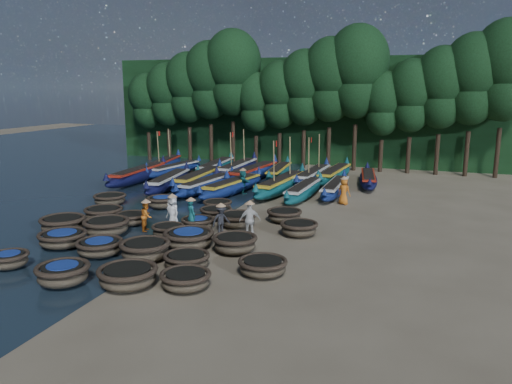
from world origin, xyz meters
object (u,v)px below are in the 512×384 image
(coracle_10, at_px, (63,224))
(long_boat_6, at_px, (281,185))
(coracle_7, at_px, (145,249))
(coracle_17, at_px, (198,223))
(coracle_3, at_px, (128,276))
(coracle_4, at_px, (186,279))
(coracle_9, at_px, (263,266))
(long_boat_1, at_px, (138,175))
(long_boat_14, at_px, (279,172))
(fisherman_3, at_px, (221,219))
(long_boat_12, at_px, (237,169))
(long_boat_5, at_px, (232,186))
(long_boat_7, at_px, (304,190))
(long_boat_16, at_px, (335,174))
(coracle_13, at_px, (189,238))
(long_boat_13, at_px, (253,173))
(long_boat_10, at_px, (175,169))
(coracle_18, at_px, (237,219))
(coracle_22, at_px, (217,205))
(coracle_24, at_px, (284,215))
(coracle_11, at_px, (106,226))
(fisherman_4, at_px, (250,219))
(fisherman_2, at_px, (147,215))
(coracle_1, at_px, (9,259))
(coracle_14, at_px, (235,243))
(long_boat_4, at_px, (207,185))
(coracle_15, at_px, (104,213))
(coracle_20, at_px, (110,199))
(coracle_2, at_px, (63,273))
(coracle_19, at_px, (299,228))
(fisherman_0, at_px, (173,212))
(fisherman_5, at_px, (243,181))
(long_boat_9, at_px, (164,165))
(coracle_12, at_px, (168,230))
(coracle_8, at_px, (187,260))
(coracle_6, at_px, (100,247))
(coracle_16, at_px, (132,218))
(long_boat_3, at_px, (199,179))
(long_boat_17, at_px, (368,179))
(long_boat_8, at_px, (335,188))
(long_boat_15, at_px, (313,176))

(coracle_10, relative_size, long_boat_6, 0.26)
(coracle_7, distance_m, coracle_17, 5.00)
(coracle_3, height_order, coracle_17, coracle_3)
(coracle_4, relative_size, coracle_9, 0.98)
(long_boat_1, bearing_deg, long_boat_6, -3.46)
(long_boat_14, bearing_deg, fisherman_3, -88.64)
(long_boat_12, height_order, long_boat_14, long_boat_12)
(long_boat_5, bearing_deg, long_boat_7, 14.60)
(long_boat_7, bearing_deg, long_boat_16, 85.05)
(coracle_13, relative_size, long_boat_13, 0.30)
(coracle_17, relative_size, long_boat_7, 0.25)
(coracle_4, height_order, long_boat_10, long_boat_10)
(coracle_3, height_order, coracle_18, coracle_3)
(coracle_22, xyz_separation_m, coracle_24, (4.45, -1.05, 0.02))
(coracle_11, height_order, long_boat_5, long_boat_5)
(fisherman_4, bearing_deg, coracle_7, 25.81)
(coracle_18, distance_m, fisherman_2, 4.71)
(long_boat_5, bearing_deg, long_boat_1, 178.74)
(coracle_1, height_order, coracle_14, coracle_14)
(long_boat_10, distance_m, fisherman_2, 16.66)
(coracle_7, relative_size, coracle_22, 1.38)
(long_boat_1, xyz_separation_m, long_boat_4, (6.57, -1.63, -0.08))
(coracle_15, height_order, coracle_20, coracle_15)
(coracle_7, distance_m, coracle_13, 2.36)
(coracle_2, distance_m, coracle_22, 12.41)
(coracle_2, height_order, fisherman_2, fisherman_2)
(coracle_2, xyz_separation_m, coracle_19, (6.83, 8.98, -0.05))
(fisherman_0, bearing_deg, fisherman_5, 114.21)
(coracle_17, xyz_separation_m, long_boat_1, (-10.06, 10.45, 0.25))
(long_boat_12, relative_size, long_boat_14, 1.14)
(coracle_9, distance_m, long_boat_12, 22.59)
(long_boat_9, height_order, long_boat_13, long_boat_9)
(coracle_10, relative_size, coracle_19, 1.20)
(long_boat_9, height_order, fisherman_4, long_boat_9)
(long_boat_12, bearing_deg, coracle_14, -68.76)
(coracle_1, bearing_deg, coracle_12, 55.67)
(coracle_8, distance_m, long_boat_9, 24.64)
(long_boat_4, bearing_deg, coracle_10, -95.89)
(coracle_1, xyz_separation_m, long_boat_12, (1.09, 23.32, 0.22))
(coracle_6, relative_size, coracle_7, 0.81)
(coracle_11, xyz_separation_m, long_boat_9, (-6.89, 18.22, 0.10))
(coracle_16, bearing_deg, coracle_4, -46.00)
(coracle_7, height_order, coracle_9, coracle_7)
(long_boat_6, bearing_deg, coracle_24, -66.76)
(long_boat_3, distance_m, long_boat_17, 12.71)
(long_boat_8, xyz_separation_m, long_boat_10, (-14.19, 3.66, -0.01))
(long_boat_17, bearing_deg, fisherman_4, -112.29)
(coracle_22, height_order, fisherman_5, fisherman_5)
(long_boat_8, height_order, long_boat_15, long_boat_15)
(coracle_10, bearing_deg, coracle_4, -26.23)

